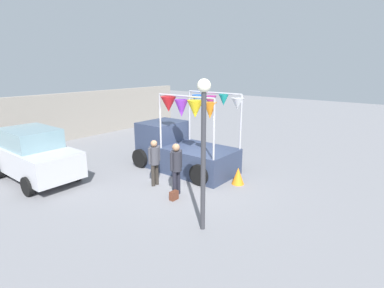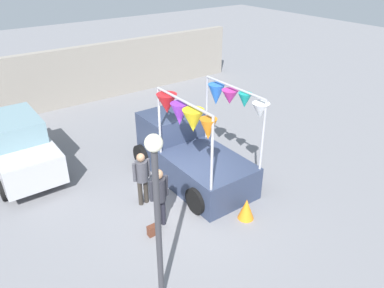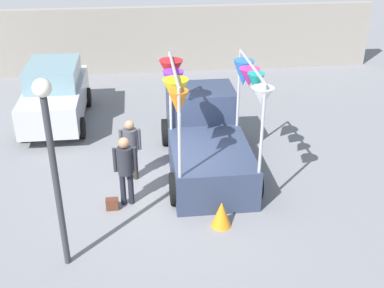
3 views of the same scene
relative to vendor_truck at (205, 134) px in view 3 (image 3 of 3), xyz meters
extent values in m
plane|color=slate|center=(-1.01, -1.04, -0.92)|extent=(60.00, 60.00, 0.00)
cube|color=#2D3851|center=(0.01, -0.99, -0.42)|extent=(1.90, 2.60, 1.00)
cube|color=#2D3851|center=(0.01, 1.01, -0.02)|extent=(1.80, 1.40, 1.80)
cube|color=#8CB2C6|center=(0.01, 1.01, 0.43)|extent=(1.76, 1.37, 0.60)
cylinder|color=black|center=(-0.94, 1.36, -0.54)|extent=(0.22, 0.76, 0.76)
cylinder|color=black|center=(0.96, 1.36, -0.54)|extent=(0.22, 0.76, 0.76)
cylinder|color=black|center=(-0.94, -1.69, -0.54)|extent=(0.22, 0.76, 0.76)
cylinder|color=black|center=(0.96, -1.69, -0.54)|extent=(0.22, 0.76, 0.76)
cylinder|color=#A5A5AD|center=(-0.86, 0.23, 1.09)|extent=(0.07, 0.07, 2.04)
cylinder|color=#A5A5AD|center=(0.88, 0.23, 1.09)|extent=(0.07, 0.07, 2.04)
cylinder|color=#A5A5AD|center=(-0.86, -2.21, 1.09)|extent=(0.07, 0.07, 2.04)
cylinder|color=#A5A5AD|center=(0.88, -2.21, 1.09)|extent=(0.07, 0.07, 2.04)
cylinder|color=#A5A5AD|center=(-0.86, -0.99, 2.11)|extent=(0.07, 2.44, 0.07)
cylinder|color=#A5A5AD|center=(0.88, -0.99, 2.11)|extent=(0.07, 2.44, 0.07)
cone|color=orange|center=(-0.86, -2.04, 1.72)|extent=(0.59, 0.59, 0.55)
cone|color=white|center=(0.88, -2.04, 1.77)|extent=(0.65, 0.65, 0.42)
cone|color=yellow|center=(-0.86, -1.43, 1.72)|extent=(0.74, 0.74, 0.59)
cone|color=teal|center=(0.88, -1.43, 1.87)|extent=(0.41, 0.41, 0.41)
cone|color=purple|center=(-0.86, -0.82, 1.69)|extent=(0.62, 0.62, 0.61)
cone|color=#D83399|center=(0.88, -0.82, 1.78)|extent=(0.68, 0.68, 0.42)
cone|color=red|center=(-0.86, -0.21, 1.78)|extent=(0.73, 0.73, 0.55)
cone|color=blue|center=(0.88, -0.21, 1.67)|extent=(0.53, 0.53, 0.64)
cube|color=#B7B7BC|center=(-4.23, 3.30, -0.15)|extent=(1.70, 4.00, 0.90)
cube|color=#72939E|center=(-4.23, 3.45, 0.63)|extent=(1.50, 2.10, 0.66)
cylinder|color=black|center=(-5.08, 4.55, -0.60)|extent=(0.18, 0.64, 0.64)
cylinder|color=black|center=(-3.38, 4.55, -0.60)|extent=(0.18, 0.64, 0.64)
cylinder|color=black|center=(-5.08, 2.05, -0.60)|extent=(0.18, 0.64, 0.64)
cylinder|color=black|center=(-3.38, 2.05, -0.60)|extent=(0.18, 0.64, 0.64)
cylinder|color=black|center=(-2.12, -1.59, -0.52)|extent=(0.13, 0.13, 0.81)
cylinder|color=black|center=(-1.94, -1.59, -0.52)|extent=(0.13, 0.13, 0.81)
cylinder|color=#26262D|center=(-2.03, -1.59, 0.21)|extent=(0.34, 0.34, 0.64)
sphere|color=#997051|center=(-2.03, -1.59, 0.66)|extent=(0.24, 0.24, 0.24)
cylinder|color=#26262D|center=(-2.25, -1.59, 0.25)|extent=(0.09, 0.09, 0.58)
cylinder|color=#26262D|center=(-1.81, -1.59, 0.25)|extent=(0.09, 0.09, 0.58)
cylinder|color=#2D2823|center=(-2.00, -0.49, -0.54)|extent=(0.13, 0.13, 0.77)
cylinder|color=#2D2823|center=(-1.82, -0.49, -0.54)|extent=(0.13, 0.13, 0.77)
cylinder|color=#3F3F47|center=(-1.91, -0.49, 0.15)|extent=(0.34, 0.34, 0.61)
sphere|color=#997051|center=(-1.91, -0.49, 0.58)|extent=(0.23, 0.23, 0.23)
cylinder|color=#3F3F47|center=(-2.13, -0.49, 0.18)|extent=(0.09, 0.09, 0.55)
cylinder|color=#3F3F47|center=(-1.69, -0.49, 0.18)|extent=(0.09, 0.09, 0.55)
cube|color=#592D1E|center=(-2.38, -1.79, -0.78)|extent=(0.28, 0.16, 0.28)
cylinder|color=#333338|center=(-3.19, -3.51, 0.80)|extent=(0.12, 0.12, 3.45)
sphere|color=#F2EDCC|center=(-3.19, -3.51, 2.69)|extent=(0.32, 0.32, 0.32)
cube|color=gray|center=(-1.01, 8.08, 0.38)|extent=(18.00, 0.36, 2.60)
cone|color=orange|center=(-0.02, -2.69, -0.62)|extent=(0.62, 0.62, 0.60)
camera|label=1|loc=(-8.73, -7.60, 3.13)|focal=28.00mm
camera|label=2|loc=(-5.90, -8.33, 5.56)|focal=35.00mm
camera|label=3|loc=(-1.63, -11.07, 5.41)|focal=45.00mm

